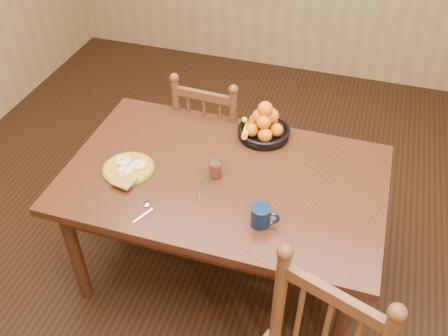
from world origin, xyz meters
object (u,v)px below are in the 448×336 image
(chair_far, at_px, (214,139))
(fruit_bowl, at_px, (264,126))
(breakfast_plate, at_px, (128,169))
(coffee_mug, at_px, (262,216))
(dining_table, at_px, (224,188))

(chair_far, relative_size, fruit_bowl, 3.31)
(breakfast_plate, relative_size, coffee_mug, 2.21)
(fruit_bowl, bearing_deg, chair_far, 147.03)
(chair_far, height_order, fruit_bowl, fruit_bowl)
(dining_table, distance_m, breakfast_plate, 0.50)
(chair_far, distance_m, breakfast_plate, 0.82)
(dining_table, xyz_separation_m, chair_far, (-0.26, 0.62, -0.20))
(dining_table, relative_size, breakfast_plate, 5.41)
(dining_table, bearing_deg, breakfast_plate, -166.98)
(dining_table, height_order, coffee_mug, coffee_mug)
(breakfast_plate, xyz_separation_m, fruit_bowl, (0.58, 0.49, 0.05))
(breakfast_plate, relative_size, fruit_bowl, 1.02)
(dining_table, height_order, breakfast_plate, breakfast_plate)
(dining_table, xyz_separation_m, coffee_mug, (0.26, -0.26, 0.14))
(dining_table, relative_size, chair_far, 1.67)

